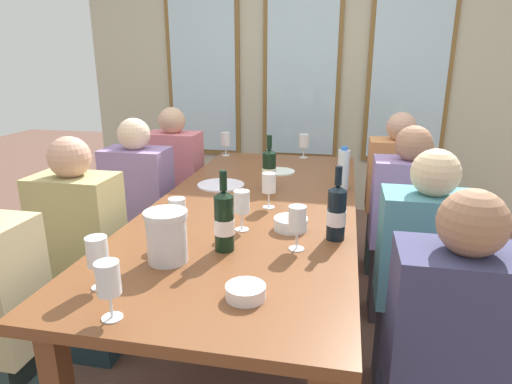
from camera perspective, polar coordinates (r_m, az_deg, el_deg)
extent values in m
plane|color=brown|center=(2.56, -0.15, -17.38)|extent=(12.00, 12.00, 0.00)
cube|color=#BCB99E|center=(4.29, 6.03, 17.00)|extent=(4.20, 0.06, 2.90)
cube|color=brown|center=(4.44, -6.87, 16.97)|extent=(0.72, 0.03, 1.88)
cube|color=silver|center=(4.43, -6.94, 16.97)|extent=(0.64, 0.01, 1.80)
cube|color=brown|center=(4.25, 5.97, 17.00)|extent=(0.72, 0.03, 1.88)
cube|color=silver|center=(4.23, 5.94, 17.00)|extent=(0.64, 0.01, 1.80)
cube|color=brown|center=(4.26, 19.32, 16.18)|extent=(0.72, 0.03, 1.88)
cube|color=silver|center=(4.24, 19.35, 16.18)|extent=(0.64, 0.01, 1.80)
cube|color=brown|center=(2.23, -0.16, -1.95)|extent=(1.00, 2.35, 0.04)
cube|color=brown|center=(3.43, -3.13, -1.61)|extent=(0.07, 0.07, 0.70)
cube|color=brown|center=(3.33, 10.44, -2.47)|extent=(0.07, 0.07, 0.70)
cylinder|color=white|center=(2.83, 2.97, 2.66)|extent=(0.20, 0.20, 0.01)
cylinder|color=white|center=(2.53, -4.55, 0.91)|extent=(0.27, 0.27, 0.01)
cylinder|color=silver|center=(1.61, -11.43, -5.98)|extent=(0.14, 0.14, 0.17)
cylinder|color=silver|center=(1.58, -11.63, -2.81)|extent=(0.16, 0.16, 0.02)
cylinder|color=black|center=(1.67, -4.11, -4.09)|extent=(0.07, 0.07, 0.21)
cone|color=black|center=(1.63, -4.19, -0.19)|extent=(0.07, 0.07, 0.02)
cylinder|color=black|center=(1.62, -4.23, 1.49)|extent=(0.03, 0.03, 0.08)
cylinder|color=white|center=(1.67, -4.10, -4.43)|extent=(0.08, 0.08, 0.06)
cylinder|color=black|center=(2.44, 1.71, 2.68)|extent=(0.08, 0.07, 0.21)
cone|color=black|center=(2.41, 1.73, 5.34)|extent=(0.08, 0.07, 0.02)
cylinder|color=black|center=(2.40, 1.74, 6.49)|extent=(0.03, 0.03, 0.08)
cylinder|color=#E3EFCE|center=(2.44, 1.71, 2.45)|extent=(0.08, 0.08, 0.06)
cylinder|color=black|center=(1.79, 10.33, -2.96)|extent=(0.07, 0.07, 0.20)
cone|color=black|center=(1.76, 10.53, 0.53)|extent=(0.07, 0.07, 0.02)
cylinder|color=black|center=(1.75, 10.61, 2.09)|extent=(0.03, 0.03, 0.08)
cylinder|color=silver|center=(1.80, 10.31, -3.27)|extent=(0.08, 0.08, 0.06)
cylinder|color=white|center=(1.38, -1.35, -12.76)|extent=(0.12, 0.12, 0.04)
cylinder|color=white|center=(1.89, 4.51, -4.09)|extent=(0.15, 0.15, 0.05)
cylinder|color=white|center=(2.49, 11.20, 2.84)|extent=(0.06, 0.06, 0.22)
cylinder|color=blue|center=(2.46, 11.36, 5.54)|extent=(0.04, 0.04, 0.02)
cylinder|color=white|center=(3.32, -3.92, 4.75)|extent=(0.06, 0.06, 0.00)
cylinder|color=white|center=(3.31, -3.93, 5.42)|extent=(0.01, 0.01, 0.07)
cylinder|color=white|center=(3.30, -3.96, 6.86)|extent=(0.07, 0.07, 0.09)
cylinder|color=#590C19|center=(3.30, -3.95, 6.36)|extent=(0.06, 0.06, 0.03)
cylinder|color=white|center=(3.26, 6.15, 4.45)|extent=(0.06, 0.06, 0.00)
cylinder|color=white|center=(3.25, 6.17, 5.13)|extent=(0.01, 0.01, 0.07)
cylinder|color=white|center=(3.23, 6.22, 6.61)|extent=(0.07, 0.07, 0.09)
cylinder|color=white|center=(1.72, 5.24, -7.30)|extent=(0.06, 0.06, 0.00)
cylinder|color=white|center=(1.70, 5.27, -6.09)|extent=(0.01, 0.01, 0.07)
cylinder|color=white|center=(1.67, 5.35, -3.40)|extent=(0.07, 0.07, 0.09)
cylinder|color=white|center=(1.89, -1.83, -4.85)|extent=(0.06, 0.06, 0.00)
cylinder|color=white|center=(1.88, -1.84, -3.73)|extent=(0.01, 0.01, 0.07)
cylinder|color=white|center=(1.85, -1.87, -1.27)|extent=(0.07, 0.07, 0.09)
cylinder|color=#590C19|center=(1.86, -1.85, -2.32)|extent=(0.06, 0.06, 0.02)
cylinder|color=white|center=(2.16, 1.65, -1.97)|extent=(0.06, 0.06, 0.00)
cylinder|color=white|center=(2.15, 1.65, -0.98)|extent=(0.01, 0.01, 0.07)
cylinder|color=white|center=(2.13, 1.67, 1.20)|extent=(0.07, 0.07, 0.09)
cylinder|color=maroon|center=(2.13, 1.67, 0.53)|extent=(0.06, 0.06, 0.04)
cylinder|color=white|center=(1.36, -18.06, -15.17)|extent=(0.06, 0.06, 0.00)
cylinder|color=white|center=(1.34, -18.22, -13.73)|extent=(0.01, 0.01, 0.07)
cylinder|color=white|center=(1.30, -18.57, -10.49)|extent=(0.07, 0.07, 0.09)
cylinder|color=#590C19|center=(1.31, -18.43, -11.82)|extent=(0.06, 0.06, 0.02)
cylinder|color=white|center=(1.82, -9.92, -5.99)|extent=(0.06, 0.06, 0.00)
cylinder|color=white|center=(1.81, -9.99, -4.84)|extent=(0.01, 0.01, 0.07)
cylinder|color=white|center=(1.78, -10.13, -2.29)|extent=(0.07, 0.07, 0.09)
cylinder|color=white|center=(1.53, -19.35, -11.50)|extent=(0.06, 0.06, 0.00)
cylinder|color=white|center=(1.51, -19.50, -10.18)|extent=(0.01, 0.01, 0.07)
cylinder|color=white|center=(1.47, -19.82, -7.23)|extent=(0.07, 0.07, 0.09)
cube|color=#223841|center=(2.44, -20.76, -14.25)|extent=(0.32, 0.24, 0.45)
cube|color=tan|center=(2.24, -22.00, -3.98)|extent=(0.38, 0.24, 0.48)
sphere|color=tan|center=(2.15, -22.95, 4.14)|extent=(0.19, 0.19, 0.19)
cube|color=#2E2F3E|center=(2.18, 19.75, -18.25)|extent=(0.32, 0.24, 0.45)
cube|color=teal|center=(1.95, 21.11, -6.97)|extent=(0.38, 0.24, 0.48)
sphere|color=beige|center=(1.85, 22.18, 2.29)|extent=(0.19, 0.19, 0.19)
cube|color=#23383F|center=(2.92, -14.28, -8.25)|extent=(0.32, 0.24, 0.45)
cube|color=#8D71A8|center=(2.76, -14.98, 0.52)|extent=(0.38, 0.24, 0.48)
sphere|color=beige|center=(2.69, -15.51, 7.19)|extent=(0.19, 0.19, 0.19)
cube|color=#352F36|center=(2.70, 18.02, -10.77)|extent=(0.32, 0.24, 0.45)
cube|color=#9277B3|center=(2.52, 18.98, -1.36)|extent=(0.38, 0.24, 0.48)
sphere|color=#A17056|center=(2.45, 19.71, 5.89)|extent=(0.19, 0.19, 0.19)
cube|color=#2E2734|center=(3.42, -10.07, -4.20)|extent=(0.32, 0.24, 0.45)
cube|color=#DB7683|center=(3.28, -10.49, 3.40)|extent=(0.38, 0.24, 0.48)
sphere|color=tan|center=(3.22, -10.80, 9.04)|extent=(0.19, 0.19, 0.19)
cube|color=#273738|center=(3.23, 16.97, -5.96)|extent=(0.32, 0.24, 0.45)
cube|color=#D48A51|center=(3.09, 17.70, 2.02)|extent=(0.38, 0.24, 0.48)
sphere|color=tan|center=(3.02, 18.26, 7.99)|extent=(0.19, 0.19, 0.19)
cube|color=#3A3B60|center=(1.47, 24.49, -15.55)|extent=(0.38, 0.24, 0.48)
sphere|color=#A27153|center=(1.34, 26.19, -3.61)|extent=(0.19, 0.19, 0.19)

